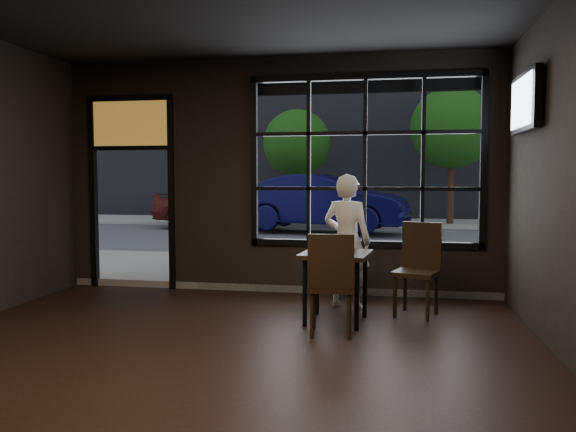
% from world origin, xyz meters
% --- Properties ---
extents(floor, '(6.00, 7.00, 0.02)m').
position_xyz_m(floor, '(0.00, 0.00, -0.01)').
color(floor, black).
rests_on(floor, ground).
extents(window_frame, '(3.06, 0.12, 2.28)m').
position_xyz_m(window_frame, '(1.20, 3.50, 1.80)').
color(window_frame, black).
rests_on(window_frame, ground).
extents(stained_transom, '(1.20, 0.06, 0.70)m').
position_xyz_m(stained_transom, '(-2.10, 3.50, 2.35)').
color(stained_transom, orange).
rests_on(stained_transom, ground).
extents(street_asphalt, '(60.00, 41.00, 0.04)m').
position_xyz_m(street_asphalt, '(0.00, 24.00, -0.02)').
color(street_asphalt, '#545456').
rests_on(street_asphalt, ground).
extents(building_across, '(28.00, 12.00, 15.00)m').
position_xyz_m(building_across, '(0.00, 23.00, 7.50)').
color(building_across, '#5B5956').
rests_on(building_across, ground).
extents(cafe_table, '(0.79, 0.79, 0.77)m').
position_xyz_m(cafe_table, '(0.96, 2.06, 0.39)').
color(cafe_table, black).
rests_on(cafe_table, floor).
extents(chair_near, '(0.48, 0.48, 1.04)m').
position_xyz_m(chair_near, '(0.95, 1.57, 0.52)').
color(chair_near, black).
rests_on(chair_near, floor).
extents(chair_window, '(0.58, 0.58, 1.06)m').
position_xyz_m(chair_window, '(1.84, 2.50, 0.53)').
color(chair_window, black).
rests_on(chair_window, floor).
extents(man, '(0.68, 0.54, 1.63)m').
position_xyz_m(man, '(1.02, 2.77, 0.81)').
color(man, silver).
rests_on(man, floor).
extents(hotdog, '(0.22, 0.14, 0.06)m').
position_xyz_m(hotdog, '(0.96, 2.24, 0.80)').
color(hotdog, tan).
rests_on(hotdog, cafe_table).
extents(cup, '(0.15, 0.15, 0.10)m').
position_xyz_m(cup, '(0.73, 2.00, 0.82)').
color(cup, silver).
rests_on(cup, cafe_table).
extents(tv, '(0.12, 1.06, 0.62)m').
position_xyz_m(tv, '(2.93, 2.34, 2.38)').
color(tv, black).
rests_on(tv, wall_right).
extents(navy_car, '(4.93, 2.33, 1.56)m').
position_xyz_m(navy_car, '(-0.30, 11.72, 0.88)').
color(navy_car, black).
rests_on(navy_car, street_asphalt).
extents(maroon_car, '(4.05, 1.74, 1.36)m').
position_xyz_m(maroon_car, '(-3.65, 12.63, 0.78)').
color(maroon_car, '#561915').
rests_on(maroon_car, street_asphalt).
extents(tree_left, '(2.25, 2.25, 3.83)m').
position_xyz_m(tree_left, '(-1.53, 14.61, 2.70)').
color(tree_left, '#332114').
rests_on(tree_left, street_asphalt).
extents(tree_right, '(2.60, 2.60, 4.44)m').
position_xyz_m(tree_right, '(3.46, 14.51, 3.12)').
color(tree_right, '#332114').
rests_on(tree_right, street_asphalt).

